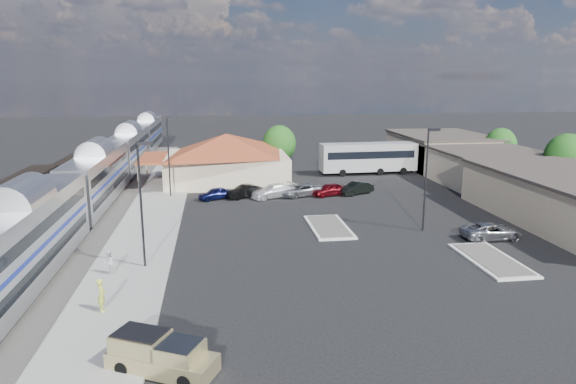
{
  "coord_description": "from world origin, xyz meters",
  "views": [
    {
      "loc": [
        -5.76,
        -41.17,
        13.23
      ],
      "look_at": [
        0.68,
        4.62,
        2.8
      ],
      "focal_mm": 32.0,
      "sensor_mm": 36.0,
      "label": 1
    }
  ],
  "objects": [
    {
      "name": "traffic_island_south",
      "position": [
        4.0,
        2.0,
        0.1
      ],
      "size": [
        3.3,
        7.5,
        0.21
      ],
      "color": "silver",
      "rests_on": "ground"
    },
    {
      "name": "traffic_island_north",
      "position": [
        14.0,
        -8.0,
        0.1
      ],
      "size": [
        3.3,
        7.5,
        0.21
      ],
      "color": "silver",
      "rests_on": "ground"
    },
    {
      "name": "parked_car_a",
      "position": [
        -6.02,
        14.37,
        0.66
      ],
      "size": [
        4.19,
        2.99,
        1.32
      ],
      "primitive_type": "imported",
      "rotation": [
        0.0,
        0.0,
        -1.16
      ],
      "color": "#0D1243",
      "rests_on": "ground"
    },
    {
      "name": "tree_depot",
      "position": [
        3.0,
        30.0,
        4.02
      ],
      "size": [
        4.71,
        4.71,
        6.63
      ],
      "color": "#382314",
      "rests_on": "ground"
    },
    {
      "name": "lamp_plat_s",
      "position": [
        -10.9,
        -6.0,
        5.34
      ],
      "size": [
        1.08,
        0.25,
        9.0
      ],
      "color": "black",
      "rests_on": "ground"
    },
    {
      "name": "parked_car_d",
      "position": [
        3.58,
        14.67,
        0.71
      ],
      "size": [
        5.61,
        3.93,
        1.42
      ],
      "primitive_type": "imported",
      "rotation": [
        0.0,
        0.0,
        -1.23
      ],
      "color": "gray",
      "rests_on": "ground"
    },
    {
      "name": "ground",
      "position": [
        0.0,
        0.0,
        0.0
      ],
      "size": [
        280.0,
        280.0,
        0.0
      ],
      "primitive_type": "plane",
      "color": "black",
      "rests_on": "ground"
    },
    {
      "name": "lamp_lot",
      "position": [
        12.1,
        0.0,
        5.34
      ],
      "size": [
        1.08,
        0.25,
        9.0
      ],
      "color": "black",
      "rests_on": "ground"
    },
    {
      "name": "person_b",
      "position": [
        -13.19,
        -7.21,
        1.02
      ],
      "size": [
        0.75,
        0.9,
        1.68
      ],
      "primitive_type": "imported",
      "rotation": [
        0.0,
        0.0,
        -1.42
      ],
      "color": "silver",
      "rests_on": "platform"
    },
    {
      "name": "lamp_plat_n",
      "position": [
        -10.9,
        16.0,
        5.34
      ],
      "size": [
        1.08,
        0.25,
        9.0
      ],
      "color": "black",
      "rests_on": "ground"
    },
    {
      "name": "railbed",
      "position": [
        -21.0,
        8.0,
        0.06
      ],
      "size": [
        16.0,
        100.0,
        0.12
      ],
      "primitive_type": "cube",
      "color": "#4C4944",
      "rests_on": "ground"
    },
    {
      "name": "parked_car_f",
      "position": [
        9.98,
        14.67,
        0.72
      ],
      "size": [
        4.56,
        3.29,
        1.43
      ],
      "primitive_type": "imported",
      "rotation": [
        0.0,
        0.0,
        -1.11
      ],
      "color": "black",
      "rests_on": "ground"
    },
    {
      "name": "freight_cars",
      "position": [
        -24.0,
        9.21,
        1.93
      ],
      "size": [
        2.8,
        46.0,
        4.0
      ],
      "color": "black",
      "rests_on": "ground"
    },
    {
      "name": "tree_east_c",
      "position": [
        34.0,
        26.0,
        3.76
      ],
      "size": [
        4.41,
        4.41,
        6.21
      ],
      "color": "#382314",
      "rests_on": "ground"
    },
    {
      "name": "passenger_train",
      "position": [
        -18.0,
        12.94,
        2.87
      ],
      "size": [
        3.0,
        104.0,
        5.55
      ],
      "color": "silver",
      "rests_on": "ground"
    },
    {
      "name": "tree_east_b",
      "position": [
        34.0,
        12.0,
        4.22
      ],
      "size": [
        4.94,
        4.94,
        6.96
      ],
      "color": "#382314",
      "rests_on": "ground"
    },
    {
      "name": "platform",
      "position": [
        -12.0,
        6.0,
        0.09
      ],
      "size": [
        5.5,
        92.0,
        0.18
      ],
      "primitive_type": "cube",
      "color": "gray",
      "rests_on": "ground"
    },
    {
      "name": "parked_car_b",
      "position": [
        -2.82,
        14.67,
        0.72
      ],
      "size": [
        4.58,
        3.3,
        1.44
      ],
      "primitive_type": "imported",
      "rotation": [
        0.0,
        0.0,
        -1.11
      ],
      "color": "black",
      "rests_on": "ground"
    },
    {
      "name": "coach_bus",
      "position": [
        14.99,
        26.75,
        2.46
      ],
      "size": [
        13.41,
        3.32,
        4.27
      ],
      "rotation": [
        0.0,
        0.0,
        1.6
      ],
      "color": "silver",
      "rests_on": "ground"
    },
    {
      "name": "parked_car_c",
      "position": [
        0.38,
        14.37,
        0.76
      ],
      "size": [
        5.64,
        3.97,
        1.52
      ],
      "primitive_type": "imported",
      "rotation": [
        0.0,
        0.0,
        -1.18
      ],
      "color": "white",
      "rests_on": "ground"
    },
    {
      "name": "suv",
      "position": [
        16.66,
        -3.14,
        0.7
      ],
      "size": [
        5.06,
        2.42,
        1.39
      ],
      "primitive_type": "imported",
      "rotation": [
        0.0,
        0.0,
        1.59
      ],
      "color": "#95979C",
      "rests_on": "ground"
    },
    {
      "name": "pickup_truck",
      "position": [
        -8.5,
        -19.44,
        0.82
      ],
      "size": [
        5.31,
        3.9,
        1.74
      ],
      "rotation": [
        0.0,
        0.0,
        1.1
      ],
      "color": "tan",
      "rests_on": "ground"
    },
    {
      "name": "buildings_east",
      "position": [
        28.0,
        14.28,
        2.27
      ],
      "size": [
        14.4,
        51.4,
        4.8
      ],
      "color": "#C6B28C",
      "rests_on": "ground"
    },
    {
      "name": "parked_car_e",
      "position": [
        6.78,
        14.37,
        0.72
      ],
      "size": [
        4.54,
        3.03,
        1.44
      ],
      "primitive_type": "imported",
      "rotation": [
        0.0,
        0.0,
        -1.22
      ],
      "color": "maroon",
      "rests_on": "ground"
    },
    {
      "name": "person_a",
      "position": [
        -12.47,
        -12.92,
        1.14
      ],
      "size": [
        0.54,
        0.75,
        1.93
      ],
      "primitive_type": "imported",
      "rotation": [
        0.0,
        0.0,
        1.68
      ],
      "color": "#C2D141",
      "rests_on": "platform"
    },
    {
      "name": "station_depot",
      "position": [
        -4.56,
        24.0,
        3.13
      ],
      "size": [
        18.35,
        12.24,
        6.2
      ],
      "color": "tan",
      "rests_on": "ground"
    }
  ]
}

